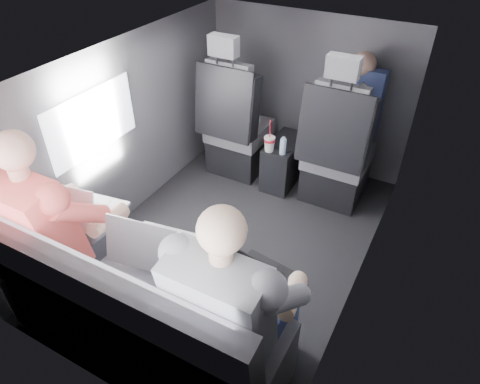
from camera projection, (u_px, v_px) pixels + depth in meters
The scene contains 20 objects.
floor at pixel (235, 240), 3.19m from camera, with size 2.60×2.60×0.00m, color black.
ceiling at pixel (233, 63), 2.38m from camera, with size 2.60×2.60×0.00m, color #B2B2AD.
panel_left at pixel (127, 133), 3.13m from camera, with size 0.02×2.60×1.35m, color #56565B.
panel_right at pixel (372, 205), 2.44m from camera, with size 0.02×2.60×1.35m, color #56565B.
panel_front at pixel (307, 93), 3.70m from camera, with size 1.80×0.02×1.35m, color #56565B.
panel_back at pixel (90, 307), 1.87m from camera, with size 1.80×0.02×1.35m, color #56565B.
side_window at pixel (93, 122), 2.77m from camera, with size 0.02×0.75×0.42m, color white.
seatbelt at pixel (336, 121), 3.01m from camera, with size 0.05×0.01×0.65m, color black.
front_seat_left at pixel (236, 131), 3.71m from camera, with size 0.52×0.58×1.26m.
front_seat_right at pixel (336, 157), 3.37m from camera, with size 0.52×0.58×1.26m.
center_console at pixel (284, 162), 3.69m from camera, with size 0.24×0.48×0.41m.
rear_bench at pixel (137, 319), 2.25m from camera, with size 1.60×0.57×0.92m.
soda_cup at pixel (269, 143), 3.41m from camera, with size 0.09×0.09×0.27m.
water_bottle at pixel (283, 146), 3.38m from camera, with size 0.05×0.05×0.15m.
laptop_white at pixel (83, 209), 2.47m from camera, with size 0.40×0.39×0.27m.
laptop_silver at pixel (156, 245), 2.23m from camera, with size 0.42×0.40×0.27m.
laptop_black at pixel (260, 275), 2.08m from camera, with size 0.32×0.30×0.21m.
passenger_rear_left at pixel (60, 227), 2.32m from camera, with size 0.54×0.66×1.29m.
passenger_rear_right at pixel (236, 305), 1.91m from camera, with size 0.53×0.65×1.27m.
passenger_front_right at pixel (356, 106), 3.33m from camera, with size 0.38×0.38×0.73m.
Camera 1 is at (1.15, -2.04, 2.19)m, focal length 32.00 mm.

